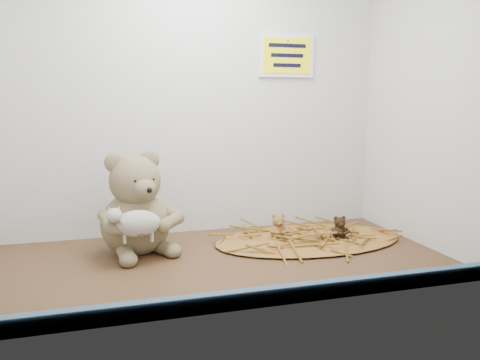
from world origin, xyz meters
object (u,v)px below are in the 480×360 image
object	(u,v)px
toy_lamb	(138,223)
mini_teddy_brown	(340,226)
mini_teddy_tan	(278,225)
main_teddy	(135,203)

from	to	relation	value
toy_lamb	mini_teddy_brown	world-z (taller)	toy_lamb
toy_lamb	mini_teddy_tan	xyz separation A→B (cm)	(40.89, 9.52, -5.87)
toy_lamb	mini_teddy_brown	xyz separation A→B (cm)	(58.09, 4.36, -6.13)
mini_teddy_brown	toy_lamb	bearing A→B (deg)	-170.94
main_teddy	toy_lamb	bearing A→B (deg)	-109.95
toy_lamb	mini_teddy_tan	distance (cm)	42.39
toy_lamb	mini_teddy_tan	size ratio (longest dim) A/B	2.00
mini_teddy_tan	toy_lamb	bearing A→B (deg)	-160.70
mini_teddy_tan	mini_teddy_brown	size ratio (longest dim) A/B	1.08
main_teddy	toy_lamb	xyz separation A→B (cm)	(0.00, -9.87, -3.20)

